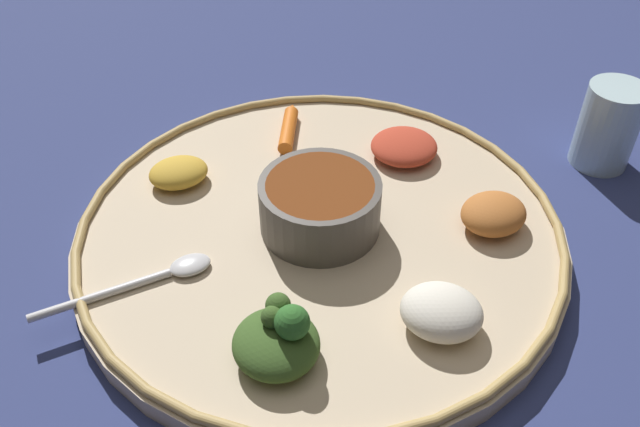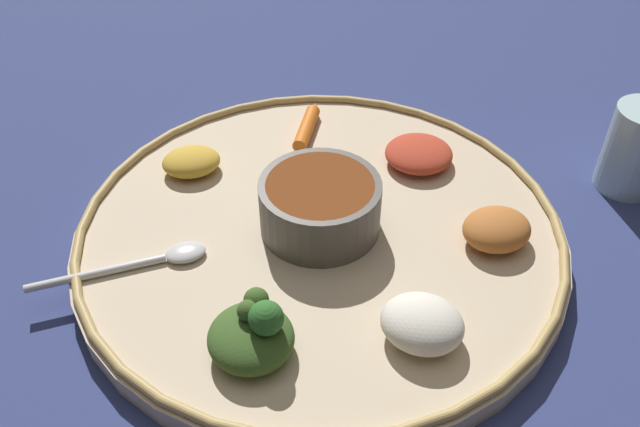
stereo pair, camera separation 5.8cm
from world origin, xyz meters
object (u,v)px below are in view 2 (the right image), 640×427
(spoon, at_px, (148,261))
(center_bowl, at_px, (320,204))
(greens_pile, at_px, (253,333))
(carrot_near_spoon, at_px, (308,125))
(drinking_glass, at_px, (634,154))

(spoon, bearing_deg, center_bowl, 72.01)
(spoon, bearing_deg, greens_pile, 10.89)
(greens_pile, xyz_separation_m, carrot_near_spoon, (-0.21, 0.20, -0.01))
(center_bowl, distance_m, drinking_glass, 0.31)
(center_bowl, xyz_separation_m, greens_pile, (0.08, -0.12, -0.01))
(greens_pile, bearing_deg, drinking_glass, 85.44)
(greens_pile, relative_size, carrot_near_spoon, 1.12)
(greens_pile, xyz_separation_m, drinking_glass, (0.03, 0.41, -0.00))
(center_bowl, xyz_separation_m, drinking_glass, (0.11, 0.29, -0.01))
(drinking_glass, bearing_deg, spoon, -110.01)
(greens_pile, distance_m, drinking_glass, 0.41)
(spoon, relative_size, drinking_glass, 1.64)
(spoon, relative_size, greens_pile, 1.81)
(center_bowl, distance_m, greens_pile, 0.14)
(greens_pile, height_order, carrot_near_spoon, greens_pile)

